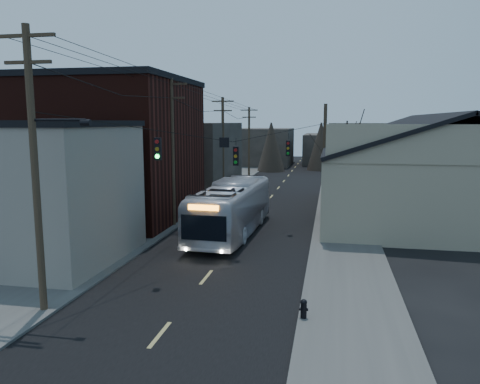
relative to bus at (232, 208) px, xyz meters
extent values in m
plane|color=black|center=(0.60, -16.51, -1.68)|extent=(160.00, 160.00, 0.00)
cube|color=black|center=(0.60, 13.49, -1.67)|extent=(9.00, 110.00, 0.02)
cube|color=#474744|center=(-5.90, 13.49, -1.62)|extent=(4.00, 110.00, 0.12)
cube|color=#474744|center=(7.10, 13.49, -1.62)|extent=(4.00, 110.00, 0.12)
cube|color=gray|center=(-8.40, -7.51, 1.82)|extent=(8.00, 8.00, 7.00)
cube|color=black|center=(-9.40, 3.49, 3.32)|extent=(10.00, 12.00, 10.00)
cube|color=#2D2924|center=(-8.90, 19.49, 1.82)|extent=(9.00, 14.00, 7.00)
cube|color=gray|center=(13.60, 8.49, 0.82)|extent=(16.00, 20.00, 5.00)
cube|color=black|center=(9.60, 8.49, 4.62)|extent=(8.16, 20.60, 2.86)
cube|color=#2D2924|center=(-5.40, 48.49, 1.32)|extent=(10.00, 12.00, 6.00)
cube|color=#2D2924|center=(7.60, 53.49, 0.82)|extent=(12.00, 14.00, 5.00)
cone|color=black|center=(7.10, 3.49, 1.92)|extent=(0.40, 0.40, 7.20)
cylinder|color=#382B1E|center=(-4.40, -13.51, 3.57)|extent=(0.28, 0.28, 10.50)
cube|color=#382B1E|center=(-4.40, -13.51, 8.42)|extent=(2.20, 0.12, 0.12)
cylinder|color=#382B1E|center=(-4.40, 1.49, 3.32)|extent=(0.28, 0.28, 10.00)
cube|color=#382B1E|center=(-4.40, 1.49, 7.92)|extent=(2.20, 0.12, 0.12)
cylinder|color=#382B1E|center=(-4.40, 16.49, 3.07)|extent=(0.28, 0.28, 9.50)
cube|color=#382B1E|center=(-4.40, 16.49, 7.42)|extent=(2.20, 0.12, 0.12)
cylinder|color=#382B1E|center=(-4.40, 31.49, 2.82)|extent=(0.28, 0.28, 9.00)
cube|color=#382B1E|center=(-4.40, 31.49, 6.92)|extent=(2.20, 0.12, 0.12)
cylinder|color=#382B1E|center=(5.60, 8.49, 2.57)|extent=(0.28, 0.28, 8.50)
cube|color=black|center=(-1.40, -9.01, 4.27)|extent=(0.28, 0.20, 1.00)
cube|color=black|center=(1.20, -4.51, 3.67)|extent=(0.28, 0.20, 1.00)
cube|color=black|center=(3.40, 1.49, 3.77)|extent=(0.28, 0.20, 1.00)
imported|color=#B9BCC6|center=(0.00, 0.00, 0.00)|extent=(3.26, 12.14, 3.35)
imported|color=#A3A6AB|center=(-3.19, 18.68, -0.91)|extent=(1.90, 4.76, 1.54)
cylinder|color=black|center=(5.30, -12.45, -1.28)|extent=(0.22, 0.22, 0.56)
sphere|color=black|center=(5.30, -12.45, -0.97)|extent=(0.24, 0.24, 0.24)
cylinder|color=black|center=(5.30, -12.45, -1.23)|extent=(0.33, 0.12, 0.11)
camera|label=1|loc=(6.11, -28.61, 5.47)|focal=35.00mm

